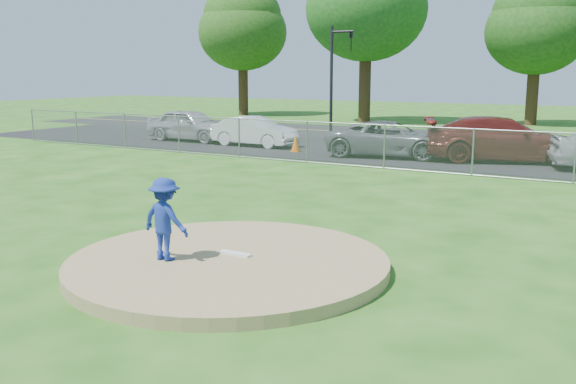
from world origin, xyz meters
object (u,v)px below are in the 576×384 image
tree_far_left (242,21)px  parked_car_gray (391,139)px  pitcher (165,219)px  parked_car_white (255,131)px  traffic_signal_left (336,70)px  traffic_cone (296,143)px  parked_car_silver (191,125)px  tree_center (537,19)px  parked_car_darkred (502,139)px

tree_far_left → parked_car_gray: (19.02, -17.89, -6.36)m
tree_far_left → parked_car_gray: tree_far_left is taller
pitcher → tree_far_left: bearing=-55.6°
parked_car_white → pitcher: bearing=-150.6°
traffic_signal_left → traffic_cone: (1.80, -7.38, -2.98)m
tree_far_left → parked_car_white: size_ratio=2.70×
traffic_signal_left → parked_car_silver: traffic_signal_left is taller
tree_far_left → traffic_signal_left: (13.24, -11.00, -3.70)m
tree_center → parked_car_silver: tree_center is taller
parked_car_silver → parked_car_darkred: bearing=-89.8°
parked_car_gray → pitcher: bearing=177.3°
parked_car_silver → tree_center: bearing=-34.6°
parked_car_silver → traffic_signal_left: bearing=-37.3°
tree_center → traffic_cone: tree_center is taller
pitcher → parked_car_silver: size_ratio=0.31×
traffic_cone → parked_car_white: bearing=161.4°
tree_center → traffic_cone: size_ratio=13.20×
tree_center → parked_car_darkred: bearing=-83.5°
tree_center → parked_car_silver: (-12.44, -18.19, -5.70)m
tree_far_left → traffic_signal_left: bearing=-39.7°
pitcher → parked_car_white: pitcher is taller
tree_center → parked_car_white: bearing=-114.9°
traffic_signal_left → parked_car_white: (-0.81, -6.50, -2.70)m
parked_car_silver → parked_car_darkred: parked_car_darkred is taller
tree_center → parked_car_darkred: tree_center is taller
pitcher → traffic_cone: (-6.13, 15.23, -0.51)m
tree_far_left → parked_car_gray: size_ratio=2.16×
parked_car_white → tree_far_left: bearing=36.3°
traffic_signal_left → traffic_cone: traffic_signal_left is taller
parked_car_gray → tree_center: bearing=-16.5°
pitcher → parked_car_silver: pitcher is taller
tree_far_left → tree_center: size_ratio=1.09×
parked_car_darkred → parked_car_silver: bearing=69.6°
traffic_signal_left → parked_car_darkred: 11.84m
parked_car_darkred → parked_car_gray: bearing=80.4°
tree_center → parked_car_white: tree_center is taller
traffic_signal_left → traffic_cone: 8.16m
tree_far_left → parked_car_white: (12.43, -17.50, -6.40)m
pitcher → traffic_cone: size_ratio=1.85×
tree_center → pitcher: 35.05m
pitcher → parked_car_gray: size_ratio=0.28×
tree_far_left → pitcher: (21.17, -33.60, -6.17)m
tree_center → parked_car_gray: bearing=-96.0°
parked_car_darkred → pitcher: bearing=152.7°
parked_car_silver → parked_car_white: 3.88m
tree_far_left → traffic_signal_left: 17.60m
traffic_cone → parked_car_darkred: parked_car_darkred is taller
pitcher → parked_car_silver: bearing=-50.3°
parked_car_white → parked_car_darkred: size_ratio=0.70×
parked_car_white → parked_car_darkred: bearing=-86.9°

